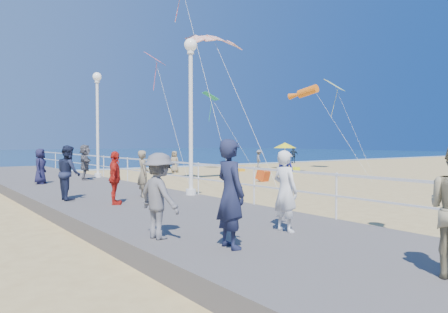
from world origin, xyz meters
TOP-DOWN VIEW (x-y plane):
  - ground at (0.00, 0.00)m, footprint 160.00×160.00m
  - ocean at (0.00, 65.00)m, footprint 160.00×90.00m
  - surf_line at (0.00, 20.50)m, footprint 160.00×1.20m
  - boardwalk at (-7.50, 0.00)m, footprint 5.00×44.00m
  - railing at (-5.05, 0.00)m, footprint 0.05×42.00m
  - lamp_post_mid at (-5.35, 0.00)m, footprint 0.44×0.44m
  - lamp_post_far at (-5.35, 9.00)m, footprint 0.44×0.44m
  - woman_holding_toddler at (-7.00, -6.30)m, footprint 0.41×0.61m
  - toddler_held at (-6.85, -6.15)m, footprint 0.31×0.39m
  - spectator_0 at (-8.71, -6.74)m, footprint 0.51×0.72m
  - spectator_2 at (-9.36, -5.37)m, footprint 0.74×1.12m
  - spectator_3 at (-8.33, -0.65)m, footprint 0.74×0.98m
  - spectator_4 at (-8.58, 7.07)m, footprint 0.81×0.89m
  - spectator_5 at (-6.36, 7.94)m, footprint 0.99×1.64m
  - spectator_6 at (-6.92, 0.43)m, footprint 0.52×0.65m
  - spectator_7 at (-9.11, 1.19)m, footprint 0.67×0.85m
  - beach_walker_a at (11.05, 15.59)m, footprint 1.00×1.13m
  - beach_walker_b at (18.72, 19.12)m, footprint 0.92×1.01m
  - beach_walker_c at (2.23, 14.54)m, footprint 0.79×0.90m
  - box_kite at (2.78, 5.57)m, footprint 0.67×0.80m
  - beach_umbrella at (11.83, 13.23)m, footprint 1.90×1.90m
  - beach_chair_left at (6.82, 12.81)m, footprint 0.55×0.55m
  - beach_chair_right at (9.05, 9.38)m, footprint 0.55×0.55m
  - kite_parafoil at (-0.17, 5.95)m, footprint 3.19×0.94m
  - kite_windsock at (8.61, 7.73)m, footprint 0.97×2.46m
  - kite_diamond_pink at (-1.65, 9.87)m, footprint 1.48×1.49m
  - kite_diamond_multi at (13.71, 9.73)m, footprint 2.00×1.87m
  - kite_diamond_green at (5.65, 14.98)m, footprint 1.40×1.49m

SIDE VIEW (x-z plane):
  - ground at x=0.00m, z-range 0.00..0.00m
  - ocean at x=0.00m, z-range -0.01..0.04m
  - surf_line at x=0.00m, z-range 0.01..0.05m
  - boardwalk at x=-7.50m, z-range 0.00..0.40m
  - beach_chair_left at x=6.82m, z-range 0.00..0.40m
  - beach_chair_right at x=9.05m, z-range 0.00..0.40m
  - box_kite at x=2.78m, z-range -0.07..0.67m
  - beach_walker_a at x=11.05m, z-range 0.00..1.52m
  - beach_walker_c at x=2.23m, z-range 0.00..1.55m
  - beach_walker_b at x=18.72m, z-range 0.00..1.65m
  - spectator_4 at x=-8.58m, z-range 0.40..1.92m
  - spectator_6 at x=-6.92m, z-range 0.40..1.94m
  - spectator_3 at x=-8.33m, z-range 0.40..1.95m
  - spectator_2 at x=-9.36m, z-range 0.40..2.02m
  - woman_holding_toddler at x=-7.00m, z-range 0.40..2.05m
  - spectator_5 at x=-6.36m, z-range 0.40..2.08m
  - railing at x=-5.05m, z-range 0.98..1.53m
  - spectator_7 at x=-9.11m, z-range 0.40..2.11m
  - spectator_0 at x=-8.71m, z-range 0.40..2.28m
  - toddler_held at x=-6.85m, z-range 1.25..2.04m
  - beach_umbrella at x=11.83m, z-range 0.84..2.98m
  - lamp_post_mid at x=-5.35m, z-range 1.00..6.32m
  - lamp_post_far at x=-5.35m, z-range 1.00..6.32m
  - kite_windsock at x=8.61m, z-range 5.07..6.10m
  - kite_diamond_green at x=5.65m, z-range 5.40..6.00m
  - kite_diamond_multi at x=13.71m, z-range 6.14..7.03m
  - kite_diamond_pink at x=-1.65m, z-range 6.64..7.26m
  - kite_parafoil at x=-0.17m, z-range 7.24..7.90m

